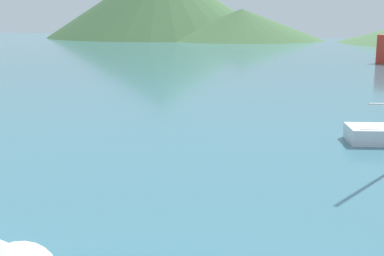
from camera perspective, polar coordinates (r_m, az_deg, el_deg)
hill_west at (r=127.76m, az=-3.34°, el=13.50°), size 52.45×52.45×16.99m
hill_central at (r=112.23m, az=5.32°, el=10.96°), size 33.44×33.44×6.29m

